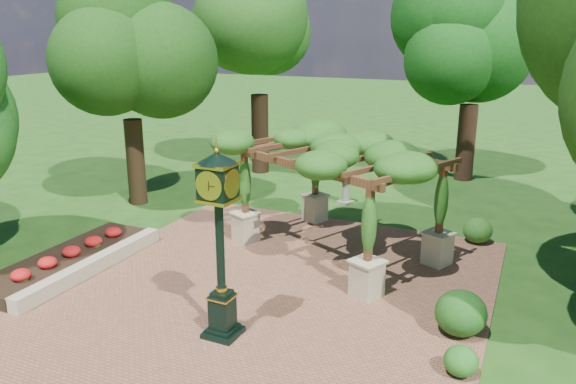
% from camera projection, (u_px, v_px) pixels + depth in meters
% --- Properties ---
extents(ground, '(120.00, 120.00, 0.00)m').
position_uv_depth(ground, '(241.00, 318.00, 12.24)').
color(ground, '#1E4714').
rests_on(ground, ground).
extents(brick_plaza, '(10.00, 12.00, 0.04)m').
position_uv_depth(brick_plaza, '(262.00, 298.00, 13.11)').
color(brick_plaza, brown).
rests_on(brick_plaza, ground).
extents(border_wall, '(0.35, 5.00, 0.40)m').
position_uv_depth(border_wall, '(93.00, 266.00, 14.43)').
color(border_wall, '#C6B793').
rests_on(border_wall, ground).
extents(flower_bed, '(1.50, 5.00, 0.36)m').
position_uv_depth(flower_bed, '(67.00, 261.00, 14.79)').
color(flower_bed, red).
rests_on(flower_bed, ground).
extents(pedestal_clock, '(0.78, 0.78, 3.90)m').
position_uv_depth(pedestal_clock, '(219.00, 229.00, 10.85)').
color(pedestal_clock, black).
rests_on(pedestal_clock, brick_plaza).
extents(pergola, '(6.35, 5.34, 3.42)m').
position_uv_depth(pergola, '(339.00, 155.00, 14.99)').
color(pergola, '#C2B990').
rests_on(pergola, brick_plaza).
extents(sundial, '(0.60, 0.60, 0.85)m').
position_uv_depth(sundial, '(345.00, 193.00, 20.22)').
color(sundial, gray).
rests_on(sundial, ground).
extents(shrub_front, '(0.65, 0.65, 0.56)m').
position_uv_depth(shrub_front, '(461.00, 361.00, 10.08)').
color(shrub_front, '#215F1B').
rests_on(shrub_front, brick_plaza).
extents(shrub_mid, '(1.21, 1.21, 0.94)m').
position_uv_depth(shrub_mid, '(461.00, 313.00, 11.40)').
color(shrub_mid, '#1B4B15').
rests_on(shrub_mid, brick_plaza).
extents(shrub_back, '(1.05, 1.05, 0.75)m').
position_uv_depth(shrub_back, '(478.00, 230.00, 16.35)').
color(shrub_back, '#285E1B').
rests_on(shrub_back, brick_plaza).
extents(tree_west_near, '(3.63, 3.63, 7.85)m').
position_uv_depth(tree_west_near, '(127.00, 50.00, 18.85)').
color(tree_west_near, '#352415').
rests_on(tree_west_near, ground).
extents(tree_west_far, '(4.40, 4.40, 8.73)m').
position_uv_depth(tree_west_far, '(259.00, 31.00, 23.11)').
color(tree_west_far, black).
rests_on(tree_west_far, ground).
extents(tree_north, '(4.62, 4.62, 8.05)m').
position_uv_depth(tree_north, '(475.00, 43.00, 22.00)').
color(tree_north, '#372016').
rests_on(tree_north, ground).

